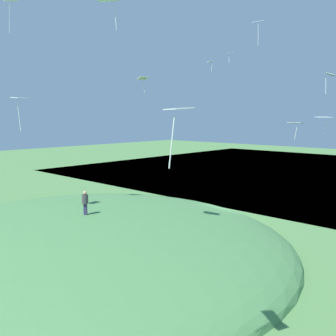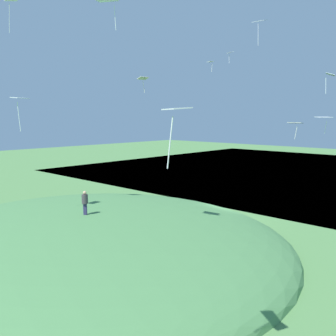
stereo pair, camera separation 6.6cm
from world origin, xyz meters
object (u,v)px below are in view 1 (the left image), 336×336
at_px(person_on_hilltop, 85,200).
at_px(kite_10, 210,62).
at_px(kite_3, 324,118).
at_px(kite_9, 143,79).
at_px(kite_1, 108,1).
at_px(kite_7, 20,100).
at_px(kite_0, 295,123).
at_px(kite_6, 260,22).
at_px(kite_2, 330,75).
at_px(kite_13, 230,53).
at_px(kite_11, 13,0).
at_px(kite_4, 178,113).

xyz_separation_m(person_on_hilltop, kite_10, (-16.22, -2.07, 10.60)).
height_order(kite_3, kite_9, kite_9).
distance_m(kite_1, kite_7, 8.72).
bearing_deg(kite_0, kite_6, -18.19).
height_order(kite_2, kite_13, kite_13).
distance_m(kite_1, kite_2, 17.25).
height_order(kite_0, kite_7, kite_7).
relative_size(kite_6, kite_13, 1.83).
bearing_deg(kite_10, kite_1, 19.95).
distance_m(kite_6, kite_13, 7.23).
distance_m(person_on_hilltop, kite_6, 18.07).
xyz_separation_m(person_on_hilltop, kite_6, (-12.07, 5.41, 12.30)).
bearing_deg(kite_3, kite_10, -106.45).
xyz_separation_m(person_on_hilltop, kite_11, (1.68, -5.06, 12.93)).
bearing_deg(kite_1, kite_9, -141.50).
bearing_deg(kite_9, kite_10, 169.51).
bearing_deg(kite_11, kite_1, 93.20).
relative_size(kite_0, kite_10, 1.36).
relative_size(kite_2, kite_11, 0.68).
relative_size(kite_0, kite_3, 1.13).
xyz_separation_m(kite_6, kite_11, (13.76, -10.47, 0.63)).
relative_size(kite_0, kite_1, 0.92).
height_order(kite_2, kite_9, kite_9).
distance_m(kite_4, kite_6, 20.73).
xyz_separation_m(kite_4, kite_9, (-14.46, -16.58, 3.16)).
bearing_deg(kite_0, kite_2, 68.78).
relative_size(kite_2, kite_10, 1.50).
relative_size(kite_2, kite_7, 0.71).
relative_size(kite_4, kite_13, 1.55).
bearing_deg(kite_0, kite_4, 16.08).
distance_m(kite_2, kite_3, 3.95).
distance_m(kite_2, kite_11, 22.72).
xyz_separation_m(kite_7, kite_9, (-11.10, -0.52, 2.18)).
bearing_deg(kite_6, kite_3, 95.85).
bearing_deg(person_on_hilltop, kite_10, 64.37).
height_order(kite_10, kite_11, kite_11).
height_order(person_on_hilltop, kite_1, kite_1).
height_order(kite_4, kite_6, kite_6).
distance_m(kite_4, kite_11, 20.10).
xyz_separation_m(person_on_hilltop, kite_7, (2.55, -2.97, 6.37)).
relative_size(kite_3, kite_11, 0.55).
relative_size(kite_1, kite_7, 0.71).
bearing_deg(kite_11, kite_7, 67.50).
bearing_deg(kite_3, kite_6, -84.15).
distance_m(kite_3, kite_13, 12.68).
relative_size(person_on_hilltop, kite_11, 0.70).
bearing_deg(person_on_hilltop, kite_4, -57.21).
height_order(kite_1, kite_10, kite_1).
xyz_separation_m(kite_9, kite_11, (10.24, -1.57, 4.38)).
bearing_deg(kite_4, kite_10, -145.58).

